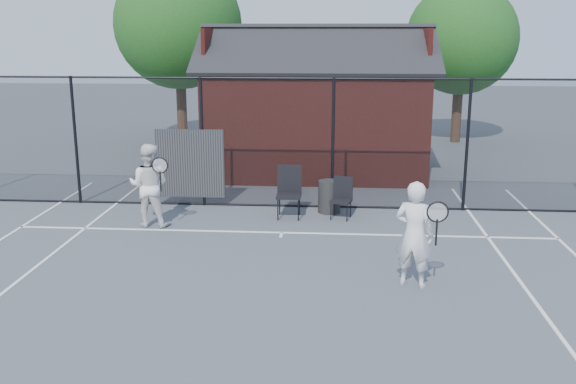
# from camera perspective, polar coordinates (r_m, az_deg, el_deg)

# --- Properties ---
(ground) EXTENTS (80.00, 80.00, 0.00)m
(ground) POSITION_cam_1_polar(r_m,az_deg,el_deg) (10.27, -1.93, -8.75)
(ground) COLOR #4E5459
(ground) RESTS_ON ground
(court_lines) EXTENTS (11.02, 18.00, 0.01)m
(court_lines) POSITION_cam_1_polar(r_m,az_deg,el_deg) (9.07, -2.83, -11.95)
(court_lines) COLOR white
(court_lines) RESTS_ON ground
(fence) EXTENTS (22.04, 3.00, 3.00)m
(fence) POSITION_cam_1_polar(r_m,az_deg,el_deg) (14.69, -1.11, 4.15)
(fence) COLOR black
(fence) RESTS_ON ground
(clubhouse) EXTENTS (6.50, 4.36, 4.19)m
(clubhouse) POSITION_cam_1_polar(r_m,az_deg,el_deg) (18.57, 2.52, 6.74)
(clubhouse) COLOR maroon
(clubhouse) RESTS_ON ground
(tree_left) EXTENTS (4.48, 4.48, 6.44)m
(tree_left) POSITION_cam_1_polar(r_m,az_deg,el_deg) (23.56, -9.71, 14.42)
(tree_left) COLOR #352115
(tree_left) RESTS_ON ground
(tree_right) EXTENTS (3.97, 3.97, 5.70)m
(tree_right) POSITION_cam_1_polar(r_m,az_deg,el_deg) (24.32, 15.16, 12.99)
(tree_right) COLOR #352115
(tree_right) RESTS_ON ground
(player_front) EXTENTS (0.83, 0.67, 1.73)m
(player_front) POSITION_cam_1_polar(r_m,az_deg,el_deg) (10.35, 11.16, -3.70)
(player_front) COLOR white
(player_front) RESTS_ON ground
(player_back) EXTENTS (0.95, 0.71, 1.75)m
(player_back) POSITION_cam_1_polar(r_m,az_deg,el_deg) (13.65, -12.26, 0.60)
(player_back) COLOR white
(player_back) RESTS_ON ground
(chair_left) EXTENTS (0.52, 0.53, 0.89)m
(chair_left) POSITION_cam_1_polar(r_m,az_deg,el_deg) (13.96, 4.74, -0.63)
(chair_left) COLOR black
(chair_left) RESTS_ON ground
(chair_right) EXTENTS (0.53, 0.56, 1.11)m
(chair_right) POSITION_cam_1_polar(r_m,az_deg,el_deg) (13.97, 0.07, -0.11)
(chair_right) COLOR black
(chair_right) RESTS_ON ground
(waste_bin) EXTENTS (0.59, 0.59, 0.73)m
(waste_bin) POSITION_cam_1_polar(r_m,az_deg,el_deg) (14.47, 3.69, -0.41)
(waste_bin) COLOR black
(waste_bin) RESTS_ON ground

